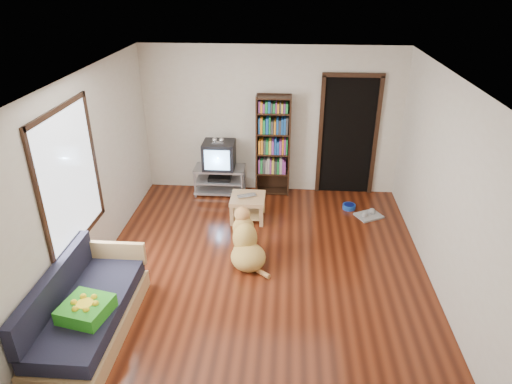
# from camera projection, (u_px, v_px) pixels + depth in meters

# --- Properties ---
(ground) EXTENTS (5.00, 5.00, 0.00)m
(ground) POSITION_uv_depth(u_px,v_px,m) (262.00, 266.00, 6.31)
(ground) COLOR #5F2310
(ground) RESTS_ON ground
(ceiling) EXTENTS (5.00, 5.00, 0.00)m
(ceiling) POSITION_uv_depth(u_px,v_px,m) (263.00, 77.00, 5.16)
(ceiling) COLOR white
(ceiling) RESTS_ON ground
(wall_back) EXTENTS (4.50, 0.00, 4.50)m
(wall_back) POSITION_uv_depth(u_px,v_px,m) (271.00, 121.00, 7.97)
(wall_back) COLOR beige
(wall_back) RESTS_ON ground
(wall_front) EXTENTS (4.50, 0.00, 4.50)m
(wall_front) POSITION_uv_depth(u_px,v_px,m) (242.00, 318.00, 3.50)
(wall_front) COLOR beige
(wall_front) RESTS_ON ground
(wall_left) EXTENTS (0.00, 5.00, 5.00)m
(wall_left) POSITION_uv_depth(u_px,v_px,m) (88.00, 176.00, 5.89)
(wall_left) COLOR beige
(wall_left) RESTS_ON ground
(wall_right) EXTENTS (0.00, 5.00, 5.00)m
(wall_right) POSITION_uv_depth(u_px,v_px,m) (445.00, 187.00, 5.59)
(wall_right) COLOR beige
(wall_right) RESTS_ON ground
(green_cushion) EXTENTS (0.55, 0.55, 0.15)m
(green_cushion) POSITION_uv_depth(u_px,v_px,m) (86.00, 309.00, 4.78)
(green_cushion) COLOR green
(green_cushion) RESTS_ON sofa
(laptop) EXTENTS (0.36, 0.30, 0.02)m
(laptop) POSITION_uv_depth(u_px,v_px,m) (248.00, 197.00, 7.31)
(laptop) COLOR #B9B8BD
(laptop) RESTS_ON coffee_table
(dog_bowl) EXTENTS (0.22, 0.22, 0.08)m
(dog_bowl) POSITION_uv_depth(u_px,v_px,m) (349.00, 207.00, 7.80)
(dog_bowl) COLOR #16409B
(dog_bowl) RESTS_ON ground
(grey_rag) EXTENTS (0.50, 0.47, 0.03)m
(grey_rag) POSITION_uv_depth(u_px,v_px,m) (369.00, 216.00, 7.57)
(grey_rag) COLOR #969696
(grey_rag) RESTS_ON ground
(window) EXTENTS (0.03, 1.46, 1.70)m
(window) POSITION_uv_depth(u_px,v_px,m) (70.00, 178.00, 5.35)
(window) COLOR white
(window) RESTS_ON wall_left
(doorway) EXTENTS (1.03, 0.05, 2.19)m
(doorway) POSITION_uv_depth(u_px,v_px,m) (348.00, 133.00, 7.94)
(doorway) COLOR black
(doorway) RESTS_ON wall_back
(tv_stand) EXTENTS (0.90, 0.45, 0.50)m
(tv_stand) POSITION_uv_depth(u_px,v_px,m) (220.00, 179.00, 8.26)
(tv_stand) COLOR #99999E
(tv_stand) RESTS_ON ground
(crt_tv) EXTENTS (0.55, 0.52, 0.58)m
(crt_tv) POSITION_uv_depth(u_px,v_px,m) (219.00, 154.00, 8.07)
(crt_tv) COLOR black
(crt_tv) RESTS_ON tv_stand
(bookshelf) EXTENTS (0.60, 0.30, 1.80)m
(bookshelf) POSITION_uv_depth(u_px,v_px,m) (273.00, 141.00, 7.96)
(bookshelf) COLOR black
(bookshelf) RESTS_ON ground
(sofa) EXTENTS (0.80, 1.80, 0.80)m
(sofa) POSITION_uv_depth(u_px,v_px,m) (86.00, 312.00, 5.09)
(sofa) COLOR tan
(sofa) RESTS_ON ground
(coffee_table) EXTENTS (0.55, 0.55, 0.40)m
(coffee_table) POSITION_uv_depth(u_px,v_px,m) (248.00, 203.00, 7.39)
(coffee_table) COLOR tan
(coffee_table) RESTS_ON ground
(dog) EXTENTS (0.63, 0.86, 0.77)m
(dog) POSITION_uv_depth(u_px,v_px,m) (246.00, 244.00, 6.31)
(dog) COLOR #B68E46
(dog) RESTS_ON ground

